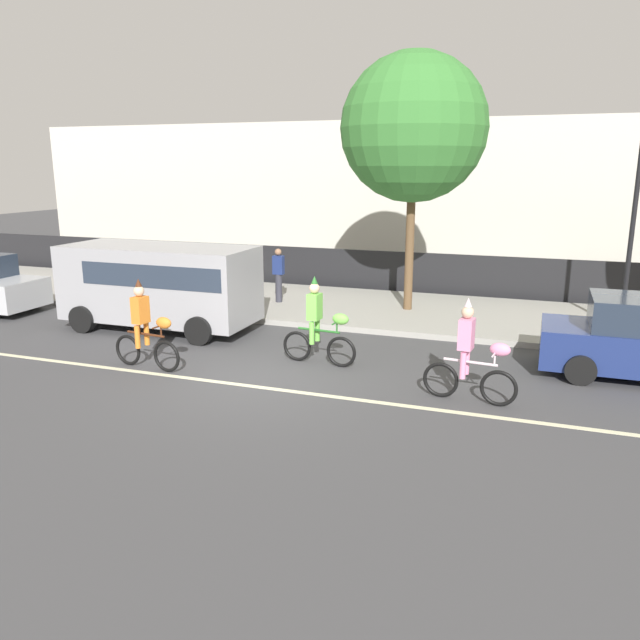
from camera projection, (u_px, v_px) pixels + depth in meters
name	position (u px, v px, depth m)	size (l,w,h in m)	color
ground_plane	(259.00, 378.00, 12.61)	(80.00, 80.00, 0.00)	#424244
road_centre_line	(248.00, 386.00, 12.15)	(36.00, 0.14, 0.01)	beige
sidewalk_curb	(352.00, 307.00, 18.53)	(60.00, 5.00, 0.15)	#9E9B93
fence_line	(377.00, 271.00, 21.03)	(40.00, 0.08, 1.40)	black
building_backdrop	(354.00, 192.00, 29.45)	(28.00, 8.00, 5.94)	beige
parade_cyclist_orange	(146.00, 330.00, 13.00)	(1.72, 0.51, 1.92)	black
parade_cyclist_lime	(319.00, 326.00, 13.30)	(1.72, 0.50, 1.92)	black
parade_cyclist_pink	(471.00, 357.00, 11.15)	(1.72, 0.50, 1.92)	black
parked_van_grey	(162.00, 281.00, 16.07)	(5.00, 2.22, 2.18)	#99999E
street_lamp_post	(639.00, 174.00, 14.95)	(0.36, 0.36, 5.86)	black
street_tree_near_lamp	(414.00, 128.00, 16.78)	(3.98, 3.98, 7.00)	brown
pedestrian_onlooker	(279.00, 274.00, 18.72)	(0.32, 0.20, 1.62)	#33333D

